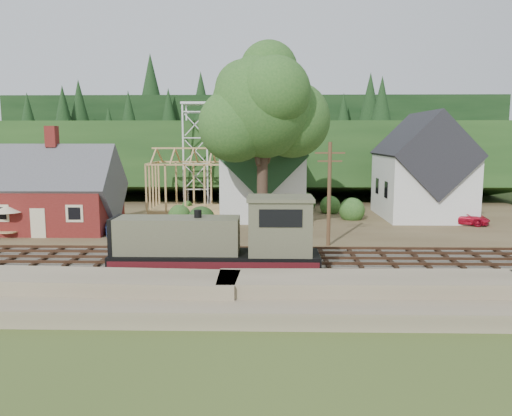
{
  "coord_description": "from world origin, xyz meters",
  "views": [
    {
      "loc": [
        2.44,
        -31.54,
        8.28
      ],
      "look_at": [
        1.56,
        6.0,
        3.0
      ],
      "focal_mm": 35.0,
      "sensor_mm": 36.0,
      "label": 1
    }
  ],
  "objects_px": {
    "car_blue": "(113,228)",
    "car_green": "(39,220)",
    "car_red": "(463,218)",
    "patio_set": "(8,210)",
    "locomotive": "(223,244)"
  },
  "relations": [
    {
      "from": "locomotive",
      "to": "car_green",
      "type": "xyz_separation_m",
      "value": [
        -18.2,
        15.63,
        -1.2
      ]
    },
    {
      "from": "patio_set",
      "to": "car_blue",
      "type": "bearing_deg",
      "value": 8.93
    },
    {
      "from": "car_green",
      "to": "car_red",
      "type": "relative_size",
      "value": 0.82
    },
    {
      "from": "car_blue",
      "to": "car_red",
      "type": "xyz_separation_m",
      "value": [
        31.05,
        5.9,
        0.04
      ]
    },
    {
      "from": "car_red",
      "to": "patio_set",
      "type": "bearing_deg",
      "value": 125.29
    },
    {
      "from": "car_red",
      "to": "locomotive",
      "type": "bearing_deg",
      "value": 155.34
    },
    {
      "from": "locomotive",
      "to": "car_blue",
      "type": "bearing_deg",
      "value": 130.79
    },
    {
      "from": "car_green",
      "to": "car_red",
      "type": "xyz_separation_m",
      "value": [
        39.03,
        2.12,
        0.02
      ]
    },
    {
      "from": "car_blue",
      "to": "car_red",
      "type": "distance_m",
      "value": 31.61
    },
    {
      "from": "locomotive",
      "to": "car_green",
      "type": "relative_size",
      "value": 3.16
    },
    {
      "from": "car_blue",
      "to": "car_red",
      "type": "height_order",
      "value": "car_red"
    },
    {
      "from": "locomotive",
      "to": "patio_set",
      "type": "height_order",
      "value": "locomotive"
    },
    {
      "from": "patio_set",
      "to": "car_green",
      "type": "bearing_deg",
      "value": 88.93
    },
    {
      "from": "locomotive",
      "to": "car_red",
      "type": "bearing_deg",
      "value": 40.43
    },
    {
      "from": "car_blue",
      "to": "car_green",
      "type": "xyz_separation_m",
      "value": [
        -7.98,
        3.78,
        0.02
      ]
    }
  ]
}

